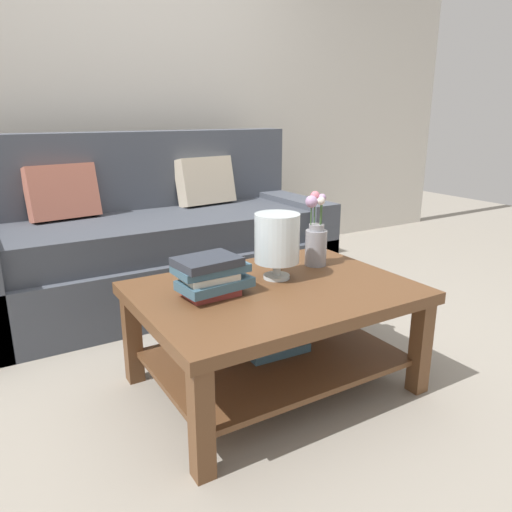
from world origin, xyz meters
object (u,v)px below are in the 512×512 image
couch (154,244)px  coffee_table (274,315)px  glass_hurricane_vase (277,239)px  flower_pitcher (316,238)px  book_stack_main (211,275)px

couch → coffee_table: bearing=-87.2°
glass_hurricane_vase → flower_pitcher: 0.28m
glass_hurricane_vase → flower_pitcher: size_ratio=0.82×
flower_pitcher → glass_hurricane_vase: bearing=-165.7°
couch → book_stack_main: (-0.21, -1.27, 0.19)m
couch → glass_hurricane_vase: 1.26m
coffee_table → flower_pitcher: bearing=25.3°
book_stack_main → couch: bearing=80.7°
coffee_table → book_stack_main: bearing=169.5°
couch → glass_hurricane_vase: couch is taller
book_stack_main → coffee_table: bearing=-10.5°
glass_hurricane_vase → flower_pitcher: bearing=14.3°
couch → book_stack_main: size_ratio=7.24×
coffee_table → glass_hurricane_vase: bearing=51.9°
couch → book_stack_main: 1.30m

